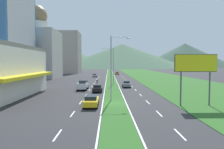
% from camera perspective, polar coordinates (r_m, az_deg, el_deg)
% --- Properties ---
extents(ground_plane, '(600.00, 600.00, 0.00)m').
position_cam_1_polar(ground_plane, '(30.23, 0.71, -8.16)').
color(ground_plane, '#2D2D30').
extents(grass_median, '(3.20, 240.00, 0.06)m').
position_cam_1_polar(grass_median, '(89.82, -0.39, -0.58)').
color(grass_median, '#2D6023').
rests_on(grass_median, ground_plane).
extents(grass_verge_right, '(24.00, 240.00, 0.06)m').
position_cam_1_polar(grass_verge_right, '(92.34, 12.50, -0.55)').
color(grass_verge_right, '#2D6023').
rests_on(grass_verge_right, ground_plane).
extents(lane_dash_left_1, '(0.16, 2.80, 0.01)m').
position_cam_1_polar(lane_dash_left_1, '(18.17, -15.00, -16.03)').
color(lane_dash_left_1, silver).
rests_on(lane_dash_left_1, ground_plane).
extents(lane_dash_left_2, '(0.16, 2.80, 0.01)m').
position_cam_1_polar(lane_dash_left_2, '(24.74, -10.99, -10.77)').
color(lane_dash_left_2, silver).
rests_on(lane_dash_left_2, ground_plane).
extents(lane_dash_left_3, '(0.16, 2.80, 0.01)m').
position_cam_1_polar(lane_dash_left_3, '(31.51, -8.75, -7.72)').
color(lane_dash_left_3, silver).
rests_on(lane_dash_left_3, ground_plane).
extents(lane_dash_left_4, '(0.16, 2.80, 0.01)m').
position_cam_1_polar(lane_dash_left_4, '(38.36, -7.32, -5.75)').
color(lane_dash_left_4, silver).
rests_on(lane_dash_left_4, ground_plane).
extents(lane_dash_left_5, '(0.16, 2.80, 0.01)m').
position_cam_1_polar(lane_dash_left_5, '(45.26, -6.33, -4.37)').
color(lane_dash_left_5, silver).
rests_on(lane_dash_left_5, ground_plane).
extents(lane_dash_left_6, '(0.16, 2.80, 0.01)m').
position_cam_1_polar(lane_dash_left_6, '(52.19, -5.61, -3.36)').
color(lane_dash_left_6, silver).
rests_on(lane_dash_left_6, ground_plane).
extents(lane_dash_left_7, '(0.16, 2.80, 0.01)m').
position_cam_1_polar(lane_dash_left_7, '(59.13, -5.06, -2.58)').
color(lane_dash_left_7, silver).
rests_on(lane_dash_left_7, ground_plane).
extents(lane_dash_left_8, '(0.16, 2.80, 0.01)m').
position_cam_1_polar(lane_dash_left_8, '(66.09, -4.62, -1.97)').
color(lane_dash_left_8, silver).
rests_on(lane_dash_left_8, ground_plane).
extents(lane_dash_left_9, '(0.16, 2.80, 0.01)m').
position_cam_1_polar(lane_dash_left_9, '(73.06, -4.27, -1.48)').
color(lane_dash_left_9, silver).
rests_on(lane_dash_left_9, ground_plane).
extents(lane_dash_left_10, '(0.16, 2.80, 0.01)m').
position_cam_1_polar(lane_dash_left_10, '(80.04, -3.98, -1.07)').
color(lane_dash_left_10, silver).
rests_on(lane_dash_left_10, ground_plane).
extents(lane_dash_left_11, '(0.16, 2.80, 0.01)m').
position_cam_1_polar(lane_dash_left_11, '(87.02, -3.73, -0.72)').
color(lane_dash_left_11, silver).
rests_on(lane_dash_left_11, ground_plane).
extents(lane_dash_left_12, '(0.16, 2.80, 0.01)m').
position_cam_1_polar(lane_dash_left_12, '(94.01, -3.52, -0.43)').
color(lane_dash_left_12, silver).
rests_on(lane_dash_left_12, ground_plane).
extents(lane_dash_right_1, '(0.16, 2.80, 0.01)m').
position_cam_1_polar(lane_dash_right_1, '(18.64, 18.45, -15.58)').
color(lane_dash_right_1, silver).
rests_on(lane_dash_right_1, ground_plane).
extents(lane_dash_right_2, '(0.16, 2.80, 0.01)m').
position_cam_1_polar(lane_dash_right_2, '(25.09, 13.04, -10.60)').
color(lane_dash_right_2, silver).
rests_on(lane_dash_right_2, ground_plane).
extents(lane_dash_right_3, '(0.16, 2.80, 0.01)m').
position_cam_1_polar(lane_dash_right_3, '(31.78, 9.97, -7.64)').
color(lane_dash_right_3, silver).
rests_on(lane_dash_right_3, ground_plane).
extents(lane_dash_right_4, '(0.16, 2.80, 0.01)m').
position_cam_1_polar(lane_dash_right_4, '(38.58, 7.99, -5.70)').
color(lane_dash_right_4, silver).
rests_on(lane_dash_right_4, ground_plane).
extents(lane_dash_right_5, '(0.16, 2.80, 0.01)m').
position_cam_1_polar(lane_dash_right_5, '(45.45, 6.62, -4.34)').
color(lane_dash_right_5, silver).
rests_on(lane_dash_right_5, ground_plane).
extents(lane_dash_right_6, '(0.16, 2.80, 0.01)m').
position_cam_1_polar(lane_dash_right_6, '(52.35, 5.61, -3.34)').
color(lane_dash_right_6, silver).
rests_on(lane_dash_right_6, ground_plane).
extents(lane_dash_right_7, '(0.16, 2.80, 0.01)m').
position_cam_1_polar(lane_dash_right_7, '(59.28, 4.84, -2.57)').
color(lane_dash_right_7, silver).
rests_on(lane_dash_right_7, ground_plane).
extents(lane_dash_right_8, '(0.16, 2.80, 0.01)m').
position_cam_1_polar(lane_dash_right_8, '(66.23, 4.23, -1.96)').
color(lane_dash_right_8, silver).
rests_on(lane_dash_right_8, ground_plane).
extents(lane_dash_right_9, '(0.16, 2.80, 0.01)m').
position_cam_1_polar(lane_dash_right_9, '(73.18, 3.73, -1.47)').
color(lane_dash_right_9, silver).
rests_on(lane_dash_right_9, ground_plane).
extents(lane_dash_right_10, '(0.16, 2.80, 0.01)m').
position_cam_1_polar(lane_dash_right_10, '(80.15, 3.33, -1.06)').
color(lane_dash_right_10, silver).
rests_on(lane_dash_right_10, ground_plane).
extents(lane_dash_right_11, '(0.16, 2.80, 0.01)m').
position_cam_1_polar(lane_dash_right_11, '(87.12, 2.98, -0.72)').
color(lane_dash_right_11, silver).
rests_on(lane_dash_right_11, ground_plane).
extents(lane_dash_right_12, '(0.16, 2.80, 0.01)m').
position_cam_1_polar(lane_dash_right_12, '(94.10, 2.69, -0.43)').
color(lane_dash_right_12, silver).
rests_on(lane_dash_right_12, ground_plane).
extents(edge_line_median_left, '(0.16, 240.00, 0.01)m').
position_cam_1_polar(edge_line_median_left, '(89.82, -1.51, -0.60)').
color(edge_line_median_left, silver).
rests_on(edge_line_median_left, ground_plane).
extents(edge_line_median_right, '(0.16, 240.00, 0.01)m').
position_cam_1_polar(edge_line_median_right, '(89.86, 0.73, -0.59)').
color(edge_line_median_right, silver).
rests_on(edge_line_median_right, ground_plane).
extents(domed_building, '(16.36, 16.36, 28.75)m').
position_cam_1_polar(domed_building, '(86.57, -20.24, 6.58)').
color(domed_building, '#B7B2A8').
rests_on(domed_building, ground_plane).
extents(midrise_colored, '(16.37, 16.37, 24.24)m').
position_cam_1_polar(midrise_colored, '(125.29, -12.75, 5.95)').
color(midrise_colored, '#9E9384').
rests_on(midrise_colored, ground_plane).
extents(hill_far_left, '(169.84, 169.84, 24.12)m').
position_cam_1_polar(hill_far_left, '(330.65, -11.05, 4.20)').
color(hill_far_left, '#47664C').
rests_on(hill_far_left, ground_plane).
extents(hill_far_center, '(173.68, 173.68, 32.15)m').
position_cam_1_polar(hill_far_center, '(280.96, 2.88, 5.26)').
color(hill_far_center, '#47664C').
rests_on(hill_far_center, ground_plane).
extents(hill_far_right, '(135.61, 135.61, 35.15)m').
position_cam_1_polar(hill_far_right, '(321.65, 19.67, 5.09)').
color(hill_far_right, '#3D5647').
rests_on(hill_far_right, ground_plane).
extents(street_lamp_near, '(3.04, 0.39, 10.24)m').
position_cam_1_polar(street_lamp_near, '(32.20, 0.27, 3.01)').
color(street_lamp_near, '#99999E').
rests_on(street_lamp_near, ground_plane).
extents(street_lamp_mid, '(3.51, 0.48, 10.24)m').
position_cam_1_polar(street_lamp_mid, '(56.25, 0.01, 3.14)').
color(street_lamp_mid, '#99999E').
rests_on(street_lamp_mid, ground_plane).
extents(billboard_roadside, '(5.95, 0.28, 7.21)m').
position_cam_1_polar(billboard_roadside, '(30.36, 22.41, 2.28)').
color(billboard_roadside, '#4C4C51').
rests_on(billboard_roadside, ground_plane).
extents(car_0, '(1.93, 4.22, 1.51)m').
position_cam_1_polar(car_0, '(50.60, 4.03, -2.69)').
color(car_0, slate).
rests_on(car_0, ground_plane).
extents(car_1, '(1.90, 4.73, 1.41)m').
position_cam_1_polar(car_1, '(88.12, -4.86, -0.20)').
color(car_1, '#B2B2B7').
rests_on(car_1, ground_plane).
extents(car_2, '(1.99, 4.76, 1.50)m').
position_cam_1_polar(car_2, '(28.43, -5.82, -7.33)').
color(car_2, yellow).
rests_on(car_2, ground_plane).
extents(car_3, '(2.00, 4.43, 1.40)m').
position_cam_1_polar(car_3, '(105.60, 1.43, 0.37)').
color(car_3, '#C6842D').
rests_on(car_3, ground_plane).
extents(car_4, '(1.98, 4.27, 1.51)m').
position_cam_1_polar(car_4, '(42.41, -4.10, -3.83)').
color(car_4, black).
rests_on(car_4, ground_plane).
extents(pickup_truck_0, '(2.18, 5.40, 2.00)m').
position_cam_1_polar(pickup_truck_0, '(46.41, -8.14, -2.98)').
color(pickup_truck_0, silver).
rests_on(pickup_truck_0, ground_plane).
extents(motorcycle_rider, '(0.36, 2.00, 1.80)m').
position_cam_1_polar(motorcycle_rider, '(53.63, -4.18, -2.38)').
color(motorcycle_rider, black).
rests_on(motorcycle_rider, ground_plane).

